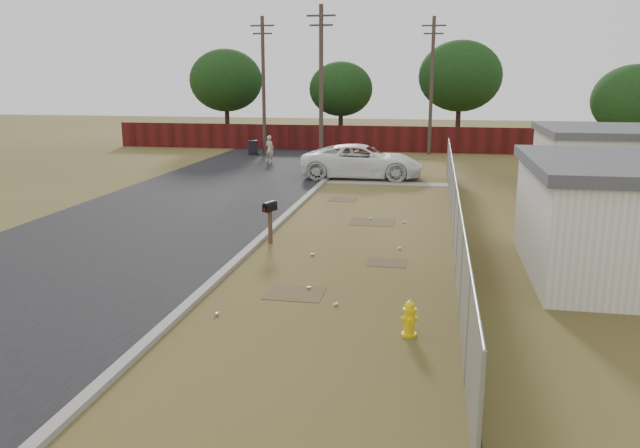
% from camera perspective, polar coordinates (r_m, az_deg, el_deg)
% --- Properties ---
extents(ground, '(120.00, 120.00, 0.00)m').
position_cam_1_polar(ground, '(19.89, 3.12, -1.72)').
color(ground, brown).
rests_on(ground, ground).
extents(street, '(15.10, 60.00, 0.12)m').
position_cam_1_polar(street, '(29.07, -8.11, 3.01)').
color(street, black).
rests_on(street, ground).
extents(chainlink_fence, '(0.10, 27.06, 2.02)m').
position_cam_1_polar(chainlink_fence, '(20.56, 12.18, 0.78)').
color(chainlink_fence, '#94979D').
rests_on(chainlink_fence, ground).
extents(privacy_fence, '(30.00, 0.12, 1.80)m').
position_cam_1_polar(privacy_fence, '(45.05, -0.34, 7.90)').
color(privacy_fence, '#4E1012').
rests_on(privacy_fence, ground).
extents(utility_poles, '(12.60, 8.24, 9.00)m').
position_cam_1_polar(utility_poles, '(40.19, 1.81, 12.65)').
color(utility_poles, '#473A2F').
rests_on(utility_poles, ground).
extents(horizon_trees, '(33.32, 31.94, 7.78)m').
position_cam_1_polar(horizon_trees, '(42.64, 8.56, 12.47)').
color(horizon_trees, black).
rests_on(horizon_trees, ground).
extents(fire_hydrant, '(0.37, 0.38, 0.78)m').
position_cam_1_polar(fire_hydrant, '(12.93, 8.17, -8.58)').
color(fire_hydrant, yellow).
rests_on(fire_hydrant, ground).
extents(mailbox, '(0.38, 0.58, 1.35)m').
position_cam_1_polar(mailbox, '(19.61, -4.61, 1.25)').
color(mailbox, brown).
rests_on(mailbox, ground).
extents(pickup_truck, '(6.39, 3.13, 1.75)m').
position_cam_1_polar(pickup_truck, '(32.60, 3.89, 5.74)').
color(pickup_truck, white).
rests_on(pickup_truck, ground).
extents(pedestrian, '(0.71, 0.60, 1.64)m').
position_cam_1_polar(pedestrian, '(38.79, -4.62, 6.86)').
color(pedestrian, tan).
rests_on(pedestrian, ground).
extents(trash_bin, '(0.87, 0.84, 0.98)m').
position_cam_1_polar(trash_bin, '(42.55, -6.17, 6.96)').
color(trash_bin, black).
rests_on(trash_bin, ground).
extents(scattered_litter, '(3.76, 10.27, 0.07)m').
position_cam_1_polar(scattered_litter, '(18.14, 2.23, -3.07)').
color(scattered_litter, silver).
rests_on(scattered_litter, ground).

